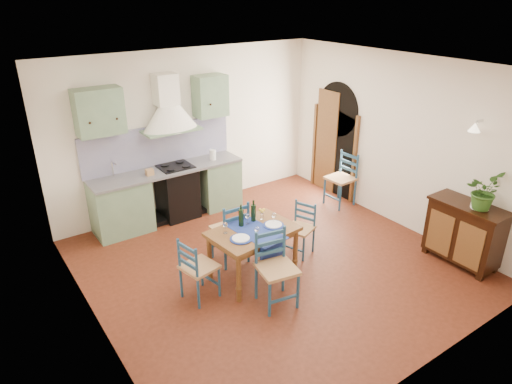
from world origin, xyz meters
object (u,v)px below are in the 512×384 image
Objects in this scene: chair_near at (276,268)px; sideboard at (464,231)px; dining_table at (253,235)px; potted_plant at (483,191)px.

chair_near is 0.93× the size of sideboard.
potted_plant is (2.67, -1.57, 0.55)m from dining_table.
potted_plant reaches higher than dining_table.
sideboard is 2.01× the size of potted_plant.
potted_plant reaches higher than sideboard.
potted_plant is at bearing -30.47° from dining_table.
dining_table is 3.03m from sideboard.
chair_near reaches higher than sideboard.
potted_plant is at bearing -91.79° from sideboard.
chair_near is (-0.10, -0.63, -0.14)m from dining_table.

